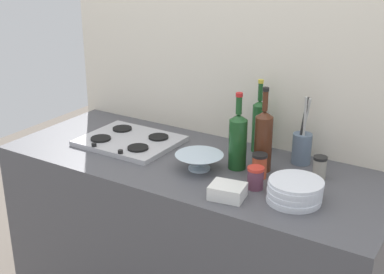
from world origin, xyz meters
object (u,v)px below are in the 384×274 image
object	(u,v)px
wine_bottle_mid_left	(259,124)
condiment_jar_rear	(259,166)
wine_bottle_mid_right	(238,140)
wine_bottle_leftmost	(263,139)
condiment_jar_spare	(320,167)
stovetop_hob	(130,141)
plate_stack	(295,191)
utensil_crock	(302,146)
condiment_jar_front	(255,178)
mixing_bowl	(199,161)
butter_dish	(227,191)

from	to	relation	value
wine_bottle_mid_left	condiment_jar_rear	xyz separation A→B (m)	(0.13, -0.27, -0.08)
wine_bottle_mid_right	wine_bottle_leftmost	bearing A→B (deg)	21.74
wine_bottle_mid_right	condiment_jar_spare	world-z (taller)	wine_bottle_mid_right
stovetop_hob	plate_stack	world-z (taller)	plate_stack
utensil_crock	condiment_jar_front	size ratio (longest dim) A/B	3.48
plate_stack	utensil_crock	size ratio (longest dim) A/B	0.67
wine_bottle_mid_left	condiment_jar_rear	world-z (taller)	wine_bottle_mid_left
condiment_jar_front	condiment_jar_rear	bearing A→B (deg)	106.71
mixing_bowl	condiment_jar_spare	bearing A→B (deg)	21.54
wine_bottle_leftmost	wine_bottle_mid_right	world-z (taller)	wine_bottle_leftmost
wine_bottle_mid_left	condiment_jar_rear	bearing A→B (deg)	-63.73
wine_bottle_mid_right	utensil_crock	world-z (taller)	wine_bottle_mid_right
condiment_jar_front	condiment_jar_spare	distance (m)	0.30
butter_dish	condiment_jar_rear	world-z (taller)	condiment_jar_rear
stovetop_hob	wine_bottle_leftmost	distance (m)	0.70
utensil_crock	condiment_jar_spare	size ratio (longest dim) A/B	3.26
mixing_bowl	condiment_jar_rear	world-z (taller)	condiment_jar_rear
stovetop_hob	condiment_jar_spare	xyz separation A→B (m)	(0.93, 0.11, 0.04)
wine_bottle_leftmost	wine_bottle_mid_right	size ratio (longest dim) A/B	1.08
stovetop_hob	wine_bottle_leftmost	world-z (taller)	wine_bottle_leftmost
condiment_jar_front	utensil_crock	bearing A→B (deg)	79.27
wine_bottle_mid_left	wine_bottle_leftmost	bearing A→B (deg)	-59.95
wine_bottle_leftmost	condiment_jar_spare	xyz separation A→B (m)	(0.24, 0.05, -0.09)
stovetop_hob	butter_dish	xyz separation A→B (m)	(0.69, -0.25, 0.01)
wine_bottle_leftmost	utensil_crock	bearing A→B (deg)	53.51
wine_bottle_leftmost	condiment_jar_front	size ratio (longest dim) A/B	4.02
utensil_crock	condiment_jar_rear	world-z (taller)	utensil_crock
stovetop_hob	condiment_jar_rear	distance (m)	0.71
condiment_jar_front	wine_bottle_mid_left	bearing A→B (deg)	113.75
condiment_jar_rear	butter_dish	bearing A→B (deg)	-96.22
utensil_crock	condiment_jar_spare	distance (m)	0.17
wine_bottle_leftmost	butter_dish	bearing A→B (deg)	-90.49
wine_bottle_mid_right	butter_dish	distance (m)	0.31
wine_bottle_mid_right	condiment_jar_rear	size ratio (longest dim) A/B	3.21
wine_bottle_leftmost	wine_bottle_mid_left	bearing A→B (deg)	120.05
stovetop_hob	plate_stack	distance (m)	0.93
condiment_jar_rear	stovetop_hob	bearing A→B (deg)	178.39
utensil_crock	condiment_jar_rear	distance (m)	0.26
plate_stack	utensil_crock	xyz separation A→B (m)	(-0.11, 0.36, 0.04)
plate_stack	condiment_jar_front	bearing A→B (deg)	172.72
wine_bottle_leftmost	condiment_jar_spare	distance (m)	0.26
plate_stack	utensil_crock	bearing A→B (deg)	107.19
wine_bottle_mid_right	butter_dish	size ratio (longest dim) A/B	2.57
mixing_bowl	condiment_jar_front	distance (m)	0.29
butter_dish	condiment_jar_front	distance (m)	0.15
wine_bottle_mid_left	condiment_jar_front	world-z (taller)	wine_bottle_mid_left
wine_bottle_mid_right	mixing_bowl	xyz separation A→B (m)	(-0.13, -0.10, -0.09)
wine_bottle_leftmost	wine_bottle_mid_left	size ratio (longest dim) A/B	1.07
condiment_jar_front	condiment_jar_rear	size ratio (longest dim) A/B	0.87
butter_dish	plate_stack	bearing A→B (deg)	25.11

